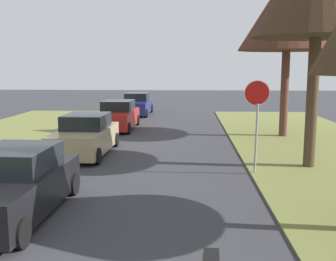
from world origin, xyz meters
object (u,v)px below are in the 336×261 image
(parked_sedan_tan, at_px, (86,136))
(parked_sedan_red, at_px, (118,116))
(street_tree_right_far, at_px, (288,11))
(parked_sedan_navy, at_px, (137,105))
(stop_sign_far, at_px, (257,106))
(parked_sedan_black, at_px, (14,185))

(parked_sedan_tan, bearing_deg, parked_sedan_red, 88.96)
(street_tree_right_far, height_order, parked_sedan_tan, street_tree_right_far)
(street_tree_right_far, relative_size, parked_sedan_navy, 1.79)
(street_tree_right_far, distance_m, parked_sedan_red, 10.36)
(stop_sign_far, xyz_separation_m, street_tree_right_far, (2.53, 7.28, 3.87))
(stop_sign_far, height_order, parked_sedan_navy, stop_sign_far)
(parked_sedan_navy, bearing_deg, street_tree_right_far, -47.13)
(parked_sedan_red, xyz_separation_m, parked_sedan_navy, (0.19, 6.94, 0.00))
(stop_sign_far, relative_size, parked_sedan_navy, 0.67)
(parked_sedan_tan, distance_m, parked_sedan_navy, 13.62)
(parked_sedan_black, distance_m, parked_sedan_red, 13.45)
(parked_sedan_tan, relative_size, parked_sedan_navy, 1.00)
(parked_sedan_black, xyz_separation_m, parked_sedan_navy, (0.26, 20.39, 0.00))
(parked_sedan_black, distance_m, parked_sedan_navy, 20.39)
(stop_sign_far, relative_size, parked_sedan_red, 0.67)
(stop_sign_far, distance_m, parked_sedan_tan, 6.95)
(stop_sign_far, distance_m, parked_sedan_black, 7.50)
(stop_sign_far, xyz_separation_m, parked_sedan_navy, (-5.90, 16.36, -1.47))
(parked_sedan_tan, bearing_deg, stop_sign_far, -23.85)
(parked_sedan_black, xyz_separation_m, parked_sedan_red, (0.06, 13.45, 0.00))
(stop_sign_far, relative_size, parked_sedan_black, 0.67)
(parked_sedan_black, relative_size, parked_sedan_red, 1.00)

